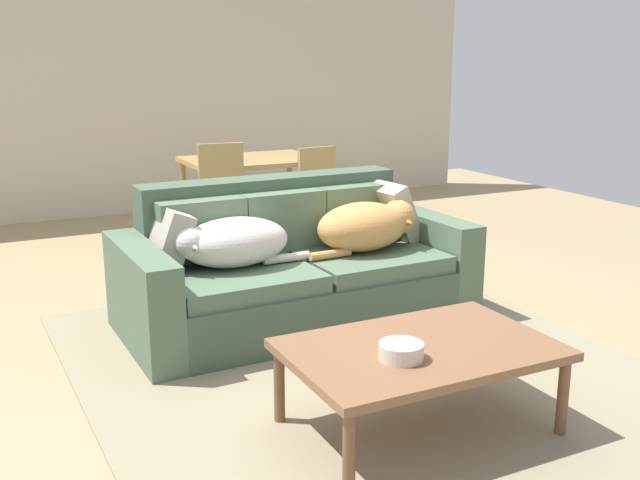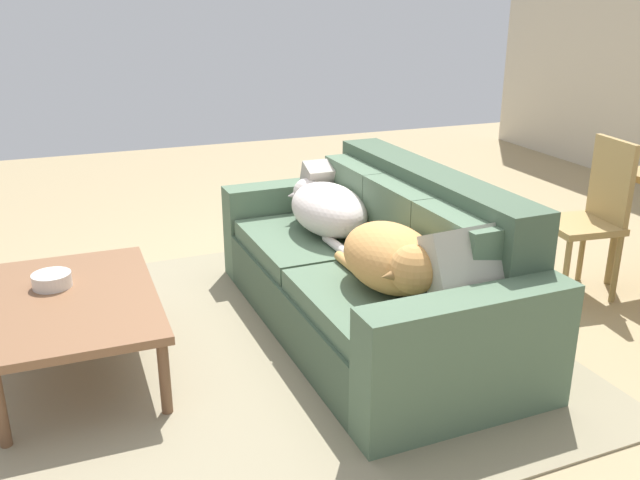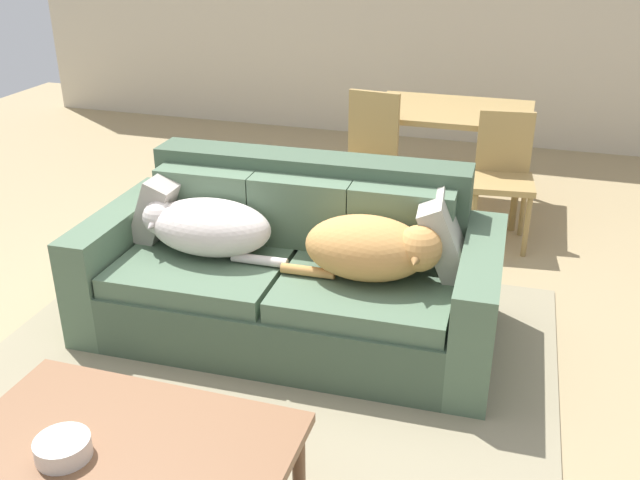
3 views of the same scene
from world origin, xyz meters
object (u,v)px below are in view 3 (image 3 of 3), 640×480
(throw_pillow_by_left_arm, at_px, (163,206))
(coffee_table, at_px, (121,457))
(dog_on_left_cushion, at_px, (207,227))
(dining_chair_near_left, at_px, (367,157))
(dining_table, at_px, (451,119))
(bowl_on_coffee_table, at_px, (63,448))
(dog_on_right_cushion, at_px, (373,248))
(dining_chair_near_right, at_px, (503,172))
(couch, at_px, (294,271))
(throw_pillow_by_right_arm, at_px, (445,235))

(throw_pillow_by_left_arm, distance_m, coffee_table, 1.74)
(dog_on_left_cushion, distance_m, dining_chair_near_left, 1.59)
(coffee_table, xyz_separation_m, dining_table, (0.62, 3.58, 0.31))
(throw_pillow_by_left_arm, xyz_separation_m, bowl_on_coffee_table, (0.53, -1.68, -0.16))
(bowl_on_coffee_table, distance_m, dining_table, 3.76)
(bowl_on_coffee_table, relative_size, dining_table, 0.16)
(dog_on_right_cushion, height_order, dining_chair_near_right, dining_chair_near_right)
(throw_pillow_by_left_arm, relative_size, dining_table, 0.31)
(coffee_table, bearing_deg, dog_on_right_cushion, 68.94)
(dog_on_left_cushion, height_order, dog_on_right_cushion, dog_on_right_cushion)
(dog_on_left_cushion, bearing_deg, couch, 13.68)
(coffee_table, distance_m, dining_table, 3.65)
(throw_pillow_by_right_arm, distance_m, coffee_table, 1.86)
(dog_on_right_cushion, relative_size, dining_chair_near_left, 0.81)
(couch, relative_size, dining_chair_near_right, 2.47)
(dog_on_right_cushion, bearing_deg, dining_table, 86.39)
(dog_on_right_cushion, xyz_separation_m, dining_table, (0.08, 2.17, 0.08))
(dining_chair_near_right, bearing_deg, coffee_table, -115.66)
(dog_on_left_cushion, bearing_deg, bowl_on_coffee_table, -84.50)
(couch, distance_m, dining_chair_near_left, 1.41)
(dining_chair_near_left, bearing_deg, dining_table, 59.58)
(dining_chair_near_left, bearing_deg, couch, -85.33)
(throw_pillow_by_right_arm, height_order, bowl_on_coffee_table, throw_pillow_by_right_arm)
(dog_on_right_cushion, xyz_separation_m, throw_pillow_by_right_arm, (0.31, 0.22, 0.02))
(throw_pillow_by_left_arm, height_order, throw_pillow_by_right_arm, throw_pillow_by_right_arm)
(dining_chair_near_left, relative_size, dining_chair_near_right, 1.10)
(dog_on_left_cushion, bearing_deg, dining_table, 64.20)
(dining_table, relative_size, dining_chair_near_left, 1.20)
(throw_pillow_by_left_arm, xyz_separation_m, dining_chair_near_left, (0.82, 1.36, -0.07))
(couch, bearing_deg, throw_pillow_by_right_arm, 4.10)
(couch, height_order, coffee_table, couch)
(couch, relative_size, dining_table, 1.87)
(couch, height_order, throw_pillow_by_right_arm, couch)
(couch, height_order, dining_chair_near_left, dining_chair_near_left)
(couch, height_order, throw_pillow_by_left_arm, couch)
(dog_on_left_cushion, distance_m, coffee_table, 1.49)
(dining_table, bearing_deg, throw_pillow_by_right_arm, -83.14)
(throw_pillow_by_right_arm, relative_size, dining_chair_near_right, 0.45)
(coffee_table, relative_size, dining_chair_near_left, 1.21)
(couch, height_order, dog_on_left_cushion, couch)
(dining_table, height_order, dining_chair_near_left, dining_chair_near_left)
(dog_on_left_cushion, height_order, coffee_table, dog_on_left_cushion)
(couch, relative_size, dog_on_right_cushion, 2.79)
(coffee_table, distance_m, dining_chair_near_left, 2.96)
(dog_on_right_cushion, bearing_deg, couch, 160.87)
(dog_on_right_cushion, xyz_separation_m, coffee_table, (-0.54, -1.41, -0.23))
(dog_on_left_cushion, xyz_separation_m, dog_on_right_cushion, (0.89, -0.03, 0.01))
(dog_on_right_cushion, bearing_deg, dog_on_left_cushion, 176.77)
(dining_table, bearing_deg, dining_chair_near_right, -52.73)
(dog_on_right_cushion, relative_size, throw_pillow_by_left_arm, 2.14)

